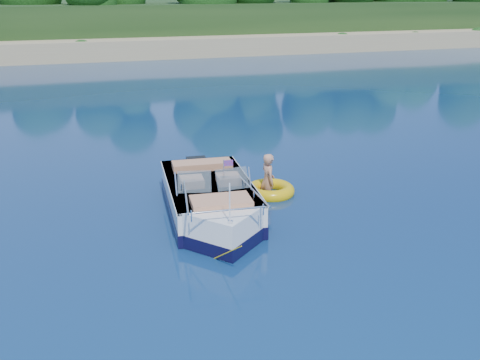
# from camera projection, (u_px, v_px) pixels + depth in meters

# --- Properties ---
(ground) EXTENTS (160.00, 160.00, 0.00)m
(ground) POSITION_uv_depth(u_px,v_px,m) (177.00, 297.00, 9.71)
(ground) COLOR #091540
(ground) RESTS_ON ground
(shoreline) EXTENTS (170.00, 59.00, 6.00)m
(shoreline) POSITION_uv_depth(u_px,v_px,m) (74.00, 25.00, 66.51)
(shoreline) COLOR tan
(shoreline) RESTS_ON ground
(motorboat) EXTENTS (2.34, 5.68, 1.89)m
(motorboat) POSITION_uv_depth(u_px,v_px,m) (212.00, 204.00, 12.97)
(motorboat) COLOR white
(motorboat) RESTS_ON ground
(tow_tube) EXTENTS (1.53, 1.53, 0.35)m
(tow_tube) POSITION_uv_depth(u_px,v_px,m) (270.00, 190.00, 14.59)
(tow_tube) COLOR #E7B409
(tow_tube) RESTS_ON ground
(boy) EXTENTS (0.42, 0.88, 1.70)m
(boy) POSITION_uv_depth(u_px,v_px,m) (267.00, 193.00, 14.65)
(boy) COLOR tan
(boy) RESTS_ON ground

